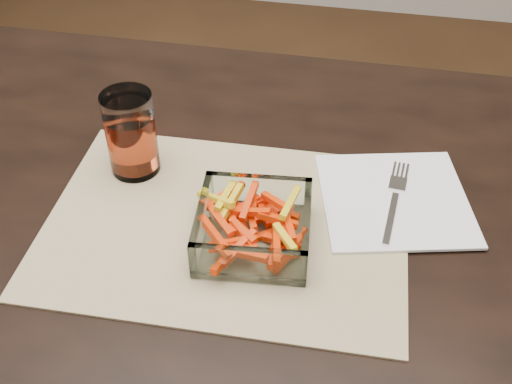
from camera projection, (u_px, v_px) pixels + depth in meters
dining_table at (231, 278)px, 0.86m from camera, size 1.60×0.90×0.75m
placemat at (226, 224)px, 0.81m from camera, size 0.46×0.34×0.00m
glass_bowl at (254, 229)px, 0.77m from camera, size 0.14×0.14×0.05m
tumbler at (131, 136)px, 0.85m from camera, size 0.07×0.07×0.12m
napkin at (395, 199)px, 0.84m from camera, size 0.23×0.23×0.00m
fork at (395, 198)px, 0.83m from camera, size 0.03×0.16×0.00m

